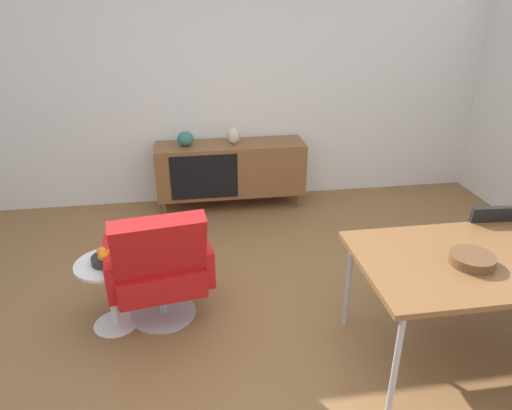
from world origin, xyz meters
name	(u,v)px	position (x,y,z in m)	size (l,w,h in m)	color
ground_plane	(232,347)	(0.00, 0.00, 0.00)	(8.32, 8.32, 0.00)	olive
wall_back	(203,75)	(0.00, 2.60, 1.40)	(6.80, 0.12, 2.80)	white
sideboard	(230,168)	(0.24, 2.30, 0.44)	(1.60, 0.45, 0.72)	brown
vase_cobalt	(233,136)	(0.28, 2.30, 0.81)	(0.13, 0.13, 0.18)	beige
vase_sculptural_dark	(185,139)	(-0.22, 2.30, 0.80)	(0.17, 0.17, 0.15)	#337266
dining_table	(487,262)	(1.56, -0.28, 0.70)	(1.60, 0.90, 0.74)	brown
wooden_bowl_on_table	(472,259)	(1.40, -0.34, 0.77)	(0.26, 0.26, 0.06)	brown
dining_chair_back_right	(478,245)	(1.90, 0.28, 0.47)	(0.43, 0.45, 0.86)	black
lounge_chair_red	(159,265)	(-0.46, 0.37, 0.47)	(0.79, 0.73, 0.95)	red
side_table_round	(111,287)	(-0.81, 0.37, 0.32)	(0.44, 0.44, 0.52)	white
fruit_bowl	(106,258)	(-0.81, 0.37, 0.56)	(0.20, 0.20, 0.11)	#262628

